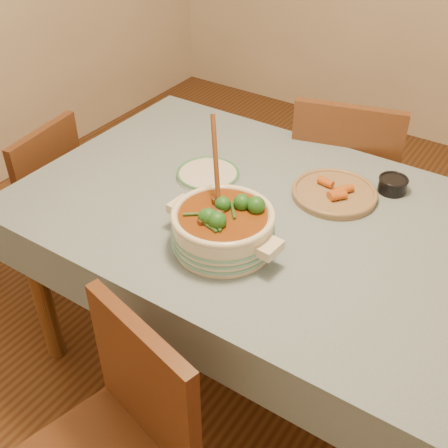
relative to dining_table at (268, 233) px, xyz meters
name	(u,v)px	position (x,y,z in m)	size (l,w,h in m)	color
floor	(260,361)	(0.00, 0.00, -0.66)	(4.50, 4.50, 0.00)	#472614
dining_table	(268,233)	(0.00, 0.00, 0.00)	(1.68, 1.08, 0.76)	brown
stew_casserole	(223,225)	(-0.03, -0.23, 0.17)	(0.39, 0.32, 0.37)	beige
white_plate	(208,174)	(-0.29, 0.07, 0.10)	(0.26, 0.26, 0.02)	silver
condiment_bowl	(393,184)	(0.29, 0.34, 0.12)	(0.11, 0.11, 0.05)	black
fried_plate	(335,192)	(0.14, 0.20, 0.11)	(0.33, 0.33, 0.05)	#987F54
chair_far	(343,181)	(0.00, 0.66, -0.14)	(0.53, 0.53, 0.92)	brown
chair_near	(118,443)	(0.01, -0.79, -0.18)	(0.49, 0.49, 0.86)	brown
chair_left	(38,198)	(-1.09, -0.10, -0.21)	(0.42, 0.42, 0.81)	brown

